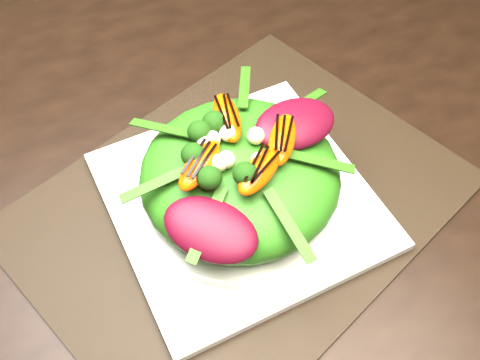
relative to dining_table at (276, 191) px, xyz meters
name	(u,v)px	position (x,y,z in m)	size (l,w,h in m)	color
dining_table	(276,191)	(0.00, 0.00, 0.00)	(1.60, 0.90, 0.75)	black
placemat	(240,203)	(-0.05, -0.01, 0.02)	(0.47, 0.35, 0.00)	black
plate_base	(240,200)	(-0.05, -0.01, 0.03)	(0.27, 0.27, 0.01)	white
salad_bowl	(240,193)	(-0.05, -0.01, 0.04)	(0.22, 0.22, 0.02)	white
lettuce_mound	(240,175)	(-0.05, -0.01, 0.08)	(0.21, 0.21, 0.07)	#296212
radicchio_leaf	(296,124)	(0.02, 0.00, 0.11)	(0.09, 0.06, 0.02)	#3D0613
orange_segment	(227,138)	(-0.06, 0.00, 0.12)	(0.06, 0.03, 0.02)	#D43C03
broccoli_floret	(178,146)	(-0.11, 0.01, 0.12)	(0.03, 0.03, 0.03)	#173409
macadamia_nut	(292,174)	(-0.02, -0.06, 0.11)	(0.02, 0.02, 0.02)	beige
balsamic_drizzle	(227,132)	(-0.06, 0.00, 0.13)	(0.04, 0.00, 0.00)	black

